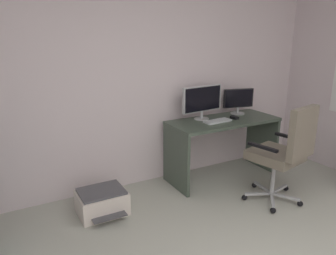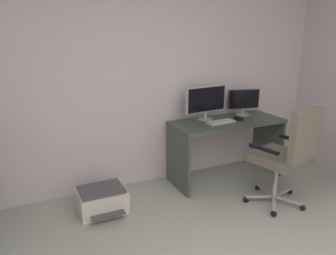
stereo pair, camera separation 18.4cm
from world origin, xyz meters
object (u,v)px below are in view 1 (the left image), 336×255
Objects in this scene: computer_mouse at (234,118)px; printer at (102,202)px; monitor_secondary at (238,100)px; office_chair at (285,150)px; monitor_main at (202,100)px; keyboard at (218,121)px; desk at (223,136)px.

printer is (-1.73, -0.09, -0.64)m from computer_mouse.
office_chair is at bearing -101.61° from monitor_secondary.
monitor_secondary is at bearing 0.02° from monitor_main.
computer_mouse is (0.26, 0.01, 0.01)m from keyboard.
computer_mouse is at bearing -27.25° from monitor_main.
monitor_main is 0.56m from monitor_secondary.
desk is 4.00× the size of keyboard.
monitor_secondary is 2.11m from printer.
desk is 2.88× the size of printer.
monitor_main reaches higher than monitor_secondary.
desk is 0.26m from computer_mouse.
keyboard is (-0.13, -0.05, 0.21)m from desk.
monitor_secondary is at bearing 18.74° from keyboard.
monitor_secondary is at bearing 22.77° from desk.
monitor_main is at bearing 147.46° from desk.
office_chair reaches higher than printer.
keyboard is at bearing -179.99° from computer_mouse.
monitor_secondary is 1.17× the size of keyboard.
computer_mouse is (0.13, -0.04, 0.22)m from desk.
office_chair reaches higher than desk.
monitor_secondary is at bearing 78.39° from office_chair.
office_chair is (0.36, -0.98, -0.38)m from monitor_main.
monitor_secondary is 0.53m from keyboard.
desk is 13.59× the size of computer_mouse.
keyboard is 0.85m from office_chair.
printer is at bearing -168.84° from monitor_main.
monitor_secondary is 0.37× the size of office_chair.
monitor_secondary is at bearing 7.97° from printer.
monitor_main is 1.67× the size of keyboard.
monitor_main is at bearing 112.28° from keyboard.
monitor_main is 0.31m from keyboard.
printer is at bearing 179.25° from keyboard.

